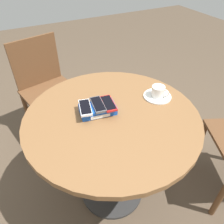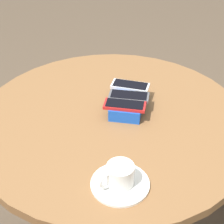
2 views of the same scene
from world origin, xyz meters
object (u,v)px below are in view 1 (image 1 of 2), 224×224
(saucer, at_px, (157,96))
(chair_far_side, at_px, (48,90))
(round_table, at_px, (112,133))
(coffee_cup, at_px, (158,91))
(phone_white, at_px, (85,108))
(phone_box, at_px, (98,109))
(phone_gray, at_px, (98,104))
(phone_red, at_px, (109,103))

(saucer, height_order, chair_far_side, chair_far_side)
(round_table, bearing_deg, coffee_cup, 4.89)
(round_table, distance_m, phone_white, 0.22)
(phone_box, bearing_deg, coffee_cup, -4.07)
(round_table, bearing_deg, chair_far_side, 103.11)
(round_table, bearing_deg, phone_box, 137.43)
(phone_gray, bearing_deg, phone_red, -14.32)
(chair_far_side, bearing_deg, phone_box, -80.23)
(phone_white, bearing_deg, phone_box, -8.39)
(phone_gray, bearing_deg, phone_box, -138.05)
(phone_gray, xyz_separation_m, saucer, (0.36, -0.03, -0.04))
(phone_gray, distance_m, chair_far_side, 0.81)
(phone_red, bearing_deg, phone_white, 170.83)
(round_table, distance_m, phone_box, 0.17)
(round_table, height_order, phone_box, phone_box)
(round_table, xyz_separation_m, phone_box, (-0.06, 0.05, 0.15))
(saucer, bearing_deg, phone_gray, 175.57)
(round_table, distance_m, coffee_cup, 0.35)
(round_table, bearing_deg, saucer, 5.28)
(phone_red, distance_m, saucer, 0.31)
(phone_gray, height_order, coffee_cup, coffee_cup)
(phone_gray, bearing_deg, phone_white, 175.31)
(round_table, distance_m, saucer, 0.34)
(chair_far_side, bearing_deg, coffee_cup, -57.23)
(phone_box, distance_m, chair_far_side, 0.80)
(phone_white, xyz_separation_m, phone_red, (0.13, -0.02, -0.00))
(phone_white, relative_size, chair_far_side, 0.17)
(phone_red, relative_size, coffee_cup, 1.53)
(phone_box, xyz_separation_m, phone_white, (-0.06, 0.01, 0.03))
(phone_white, height_order, chair_far_side, chair_far_side)
(phone_white, bearing_deg, saucer, -4.47)
(phone_white, relative_size, phone_gray, 1.00)
(phone_gray, relative_size, chair_far_side, 0.17)
(round_table, relative_size, chair_far_side, 1.09)
(round_table, distance_m, phone_gray, 0.19)
(phone_white, height_order, saucer, phone_white)
(phone_white, distance_m, phone_gray, 0.07)
(round_table, relative_size, phone_red, 6.38)
(round_table, relative_size, phone_box, 4.64)
(coffee_cup, bearing_deg, phone_gray, 175.28)
(round_table, distance_m, phone_red, 0.18)
(phone_red, bearing_deg, round_table, -95.83)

